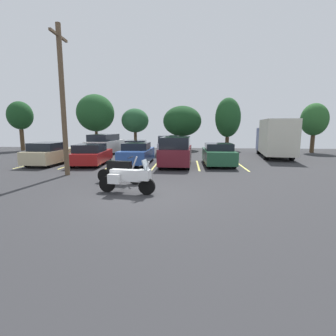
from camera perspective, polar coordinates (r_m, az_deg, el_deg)
The scene contains 20 objects.
ground at distance 9.83m, azimuth -7.14°, elevation -6.38°, with size 44.00×44.00×0.10m, color #2D2D30.
motorcycle_touring at distance 10.01m, azimuth -8.83°, elevation -2.13°, with size 2.30×0.95×1.36m.
motorcycle_second at distance 11.88m, azimuth -10.71°, elevation -0.59°, with size 2.16×0.66×1.28m.
parking_stripes at distance 17.72m, azimuth -7.37°, elevation 0.77°, with size 14.48×4.62×0.01m.
car_champagne at distance 19.43m, azimuth -24.60°, elevation 2.92°, with size 2.07×4.47×1.52m.
car_red at distance 18.21m, azimuth -16.66°, elevation 2.87°, with size 2.19×4.34×1.42m.
car_blue at distance 17.85m, azimuth -6.93°, elevation 3.14°, with size 1.89×4.37×1.48m.
car_maroon at distance 16.84m, azimuth 1.78°, elevation 3.66°, with size 2.10×4.47×1.92m.
car_green at distance 17.66m, azimuth 11.14°, elevation 2.96°, with size 1.92×4.26×1.47m.
car_far_white at distance 24.48m, azimuth -13.81°, elevation 5.11°, with size 2.42×5.04×1.89m.
car_far_charcoal at distance 23.87m, azimuth -7.09°, elevation 4.56°, with size 2.35×4.52×1.34m.
car_far_silver at distance 23.75m, azimuth -0.12°, elevation 5.11°, with size 2.25×4.62×1.76m.
box_truck at distance 23.57m, azimuth 22.78°, elevation 6.23°, with size 3.25×7.23×3.16m.
utility_pole at distance 14.71m, azimuth -22.39°, elevation 13.99°, with size 0.26×1.80×7.65m.
tree_far_right at distance 29.13m, azimuth 3.18°, elevation 10.36°, with size 4.26×4.26×4.86m.
tree_left at distance 29.36m, azimuth 29.80°, elevation 9.31°, with size 2.56×2.56×4.84m.
tree_center_left at distance 30.51m, azimuth -7.33°, elevation 10.40°, with size 3.13×3.13×4.64m.
tree_far_left at distance 32.00m, azimuth -30.06°, elevation 10.00°, with size 2.60×2.60×5.23m.
tree_right at distance 29.50m, azimuth 13.19°, elevation 10.84°, with size 2.77×2.77×5.70m.
tree_center_right at distance 31.42m, azimuth -15.84°, elevation 11.69°, with size 4.29×4.29×6.25m.
Camera 1 is at (1.91, -9.28, 2.58)m, focal length 27.38 mm.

